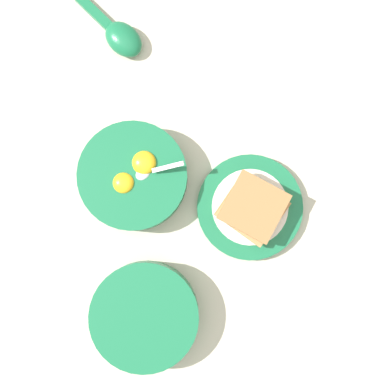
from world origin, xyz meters
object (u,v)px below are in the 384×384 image
(egg_bowl, at_px, (133,177))
(soup_spoon, at_px, (119,35))
(toast_sandwich, at_px, (252,208))
(toast_plate, at_px, (250,207))
(congee_bowl, at_px, (145,316))

(egg_bowl, xyz_separation_m, soup_spoon, (0.14, 0.19, -0.01))
(toast_sandwich, bearing_deg, soup_spoon, 83.59)
(toast_sandwich, bearing_deg, toast_plate, 66.77)
(congee_bowl, bearing_deg, egg_bowl, 51.88)
(congee_bowl, bearing_deg, toast_plate, 2.34)
(egg_bowl, bearing_deg, toast_sandwich, -58.53)
(egg_bowl, distance_m, toast_sandwich, 0.20)
(egg_bowl, xyz_separation_m, toast_plate, (0.10, -0.17, -0.02))
(congee_bowl, bearing_deg, soup_spoon, 52.58)
(egg_bowl, bearing_deg, toast_plate, -57.72)
(toast_sandwich, distance_m, soup_spoon, 0.36)
(toast_sandwich, relative_size, soup_spoon, 0.75)
(toast_sandwich, height_order, congee_bowl, toast_sandwich)
(toast_plate, relative_size, soup_spoon, 1.17)
(egg_bowl, height_order, soup_spoon, egg_bowl)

